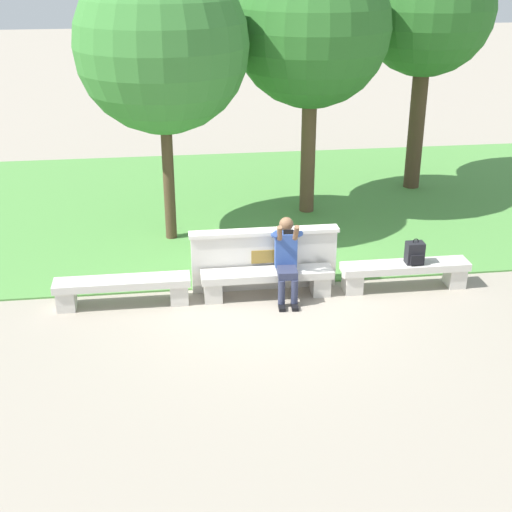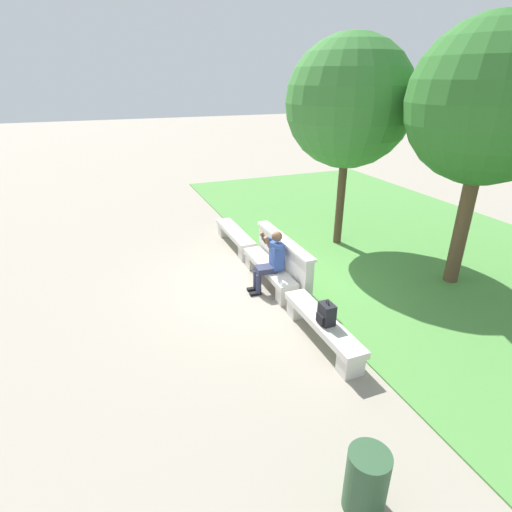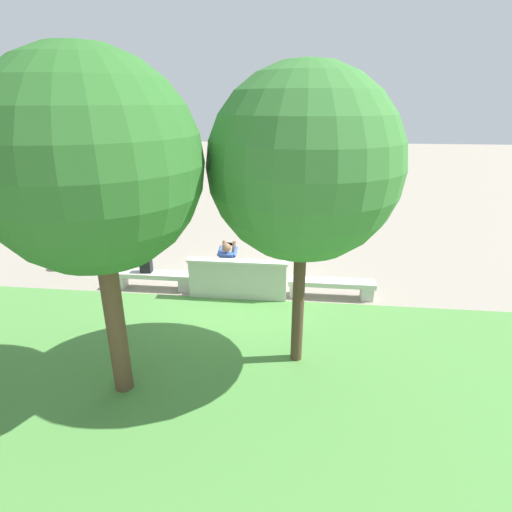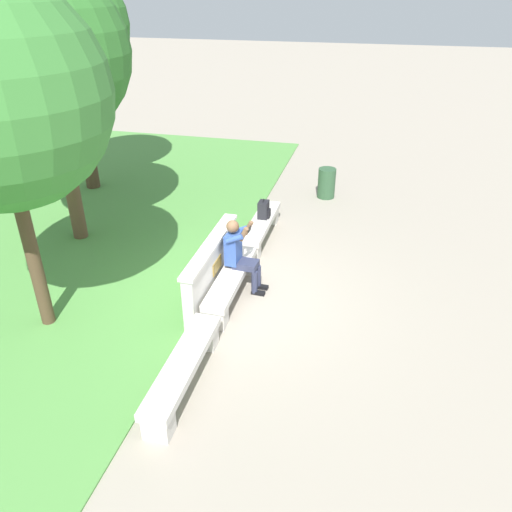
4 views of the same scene
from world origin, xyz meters
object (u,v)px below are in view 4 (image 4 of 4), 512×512
(bench_mid, at_px, (261,226))
(bench_main, at_px, (184,368))
(backpack, at_px, (264,210))
(tree_left_background, at_px, (46,54))
(person_photographer, at_px, (240,252))
(trash_bin, at_px, (327,183))
(tree_right_background, at_px, (67,27))
(bench_near, at_px, (231,281))

(bench_mid, bearing_deg, bench_main, 180.00)
(backpack, bearing_deg, tree_left_background, 104.71)
(person_photographer, bearing_deg, backpack, 1.50)
(trash_bin, bearing_deg, person_photographer, 168.15)
(bench_mid, bearing_deg, tree_right_background, 69.91)
(trash_bin, bearing_deg, bench_main, 171.68)
(bench_near, xyz_separation_m, tree_left_background, (1.39, 3.78, 3.39))
(bench_mid, distance_m, backpack, 0.35)
(person_photographer, distance_m, tree_left_background, 4.98)
(tree_left_background, relative_size, trash_bin, 6.96)
(bench_near, bearing_deg, person_photographer, -14.86)
(backpack, height_order, tree_left_background, tree_left_background)
(backpack, bearing_deg, bench_near, 179.46)
(bench_main, xyz_separation_m, bench_near, (2.26, 0.00, 0.00))
(tree_left_background, xyz_separation_m, trash_bin, (3.55, -4.83, -3.31))
(trash_bin, bearing_deg, backpack, 157.99)
(trash_bin, bearing_deg, bench_mid, 158.55)
(tree_right_background, bearing_deg, bench_mid, -110.09)
(bench_main, distance_m, tree_left_background, 6.25)
(bench_near, bearing_deg, trash_bin, -12.03)
(bench_near, bearing_deg, bench_mid, 0.00)
(backpack, height_order, trash_bin, backpack)
(bench_near, height_order, tree_right_background, tree_right_background)
(bench_main, relative_size, bench_mid, 1.00)
(backpack, xyz_separation_m, trash_bin, (2.55, -1.03, -0.25))
(tree_left_background, bearing_deg, bench_near, -110.24)
(bench_mid, distance_m, trash_bin, 2.88)
(tree_right_background, distance_m, trash_bin, 7.09)
(backpack, distance_m, tree_right_background, 6.27)
(bench_near, xyz_separation_m, tree_right_background, (4.10, 5.03, 3.61))
(person_photographer, bearing_deg, tree_right_background, 53.29)
(bench_mid, bearing_deg, trash_bin, -21.45)
(bench_mid, relative_size, trash_bin, 2.79)
(bench_mid, relative_size, tree_left_background, 0.40)
(bench_near, relative_size, trash_bin, 2.79)
(bench_near, xyz_separation_m, trash_bin, (4.94, -1.05, 0.07))
(bench_mid, relative_size, person_photographer, 1.58)
(tree_left_background, distance_m, tree_right_background, 2.99)
(person_photographer, distance_m, trash_bin, 4.76)
(tree_left_background, bearing_deg, tree_right_background, 24.82)
(tree_left_background, xyz_separation_m, tree_right_background, (2.71, 1.25, 0.22))
(bench_near, xyz_separation_m, person_photographer, (0.29, -0.08, 0.43))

